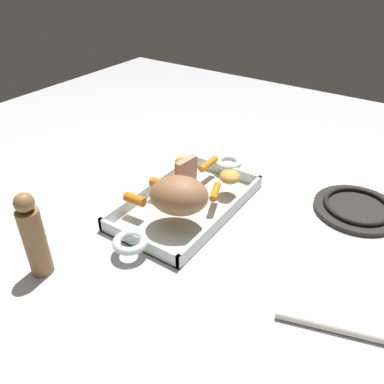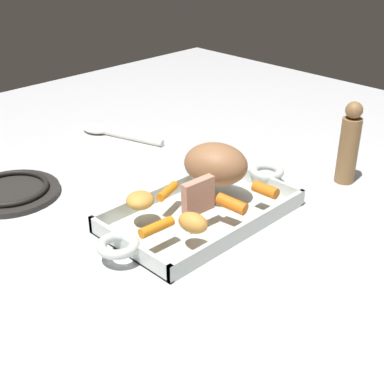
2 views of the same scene
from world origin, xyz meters
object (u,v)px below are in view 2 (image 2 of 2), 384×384
at_px(pork_roast, 216,164).
at_px(stove_burner_rear, 11,191).
at_px(baby_carrot_northwest, 157,227).
at_px(pepper_mill, 349,145).
at_px(roasting_dish, 201,212).
at_px(baby_carrot_center_left, 168,191).
at_px(potato_golden_large, 140,200).
at_px(roast_slice_thin, 198,196).
at_px(potato_halved, 193,223).
at_px(baby_carrot_northeast, 232,204).
at_px(serving_spoon, 110,132).
at_px(baby_carrot_southeast, 265,190).

xyz_separation_m(pork_roast, stove_burner_rear, (0.27, -0.30, -0.07)).
height_order(baby_carrot_northwest, pepper_mill, pepper_mill).
bearing_deg(roasting_dish, pork_roast, -157.55).
relative_size(roasting_dish, baby_carrot_center_left, 7.59).
distance_m(roasting_dish, potato_golden_large, 0.12).
bearing_deg(baby_carrot_center_left, baby_carrot_northwest, 39.28).
bearing_deg(pepper_mill, baby_carrot_northwest, -10.30).
height_order(roast_slice_thin, potato_halved, roast_slice_thin).
distance_m(pork_roast, baby_carrot_northeast, 0.11).
height_order(pork_roast, potato_golden_large, pork_roast).
height_order(potato_golden_large, serving_spoon, potato_golden_large).
distance_m(roast_slice_thin, baby_carrot_southeast, 0.14).
relative_size(roast_slice_thin, serving_spoon, 0.27).
bearing_deg(baby_carrot_northwest, serving_spoon, -118.72).
bearing_deg(roasting_dish, baby_carrot_northeast, 100.77).
bearing_deg(pepper_mill, baby_carrot_southeast, -8.96).
xyz_separation_m(baby_carrot_center_left, potato_halved, (0.06, 0.12, 0.01)).
bearing_deg(potato_halved, roast_slice_thin, -142.89).
distance_m(roast_slice_thin, serving_spoon, 0.51).
distance_m(pork_roast, pepper_mill, 0.29).
height_order(serving_spoon, pepper_mill, pepper_mill).
height_order(baby_carrot_northwest, serving_spoon, baby_carrot_northwest).
xyz_separation_m(pork_roast, baby_carrot_center_left, (0.10, -0.03, -0.03)).
height_order(baby_carrot_northeast, baby_carrot_center_left, baby_carrot_northeast).
bearing_deg(pork_roast, baby_carrot_northeast, 58.86).
relative_size(roast_slice_thin, potato_golden_large, 1.20).
relative_size(roasting_dish, serving_spoon, 1.93).
xyz_separation_m(baby_carrot_northwest, serving_spoon, (-0.26, -0.47, -0.04)).
xyz_separation_m(baby_carrot_southeast, potato_golden_large, (0.19, -0.13, 0.00)).
distance_m(baby_carrot_center_left, baby_carrot_southeast, 0.18).
bearing_deg(pork_roast, baby_carrot_center_left, -16.68).
height_order(baby_carrot_center_left, pepper_mill, pepper_mill).
xyz_separation_m(baby_carrot_northwest, potato_halved, (-0.04, 0.04, 0.01)).
bearing_deg(baby_carrot_southeast, baby_carrot_northwest, -11.63).
xyz_separation_m(baby_carrot_northwest, stove_burner_rear, (0.08, -0.35, -0.04)).
xyz_separation_m(potato_halved, serving_spoon, (-0.22, -0.51, -0.05)).
xyz_separation_m(roasting_dish, pork_roast, (-0.07, -0.03, 0.07)).
distance_m(roasting_dish, baby_carrot_southeast, 0.12).
distance_m(baby_carrot_center_left, potato_halved, 0.13).
bearing_deg(baby_carrot_northwest, pepper_mill, 169.70).
distance_m(roast_slice_thin, baby_carrot_center_left, 0.09).
relative_size(roasting_dish, potato_halved, 8.51).
xyz_separation_m(potato_golden_large, pepper_mill, (-0.42, 0.16, 0.03)).
bearing_deg(roast_slice_thin, pork_roast, -152.18).
height_order(pork_roast, roast_slice_thin, pork_roast).
bearing_deg(roasting_dish, baby_carrot_northwest, 10.36).
distance_m(roast_slice_thin, potato_golden_large, 0.10).
distance_m(roasting_dish, baby_carrot_northeast, 0.07).
distance_m(roasting_dish, baby_carrot_center_left, 0.07).
bearing_deg(potato_golden_large, roasting_dish, 149.83).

